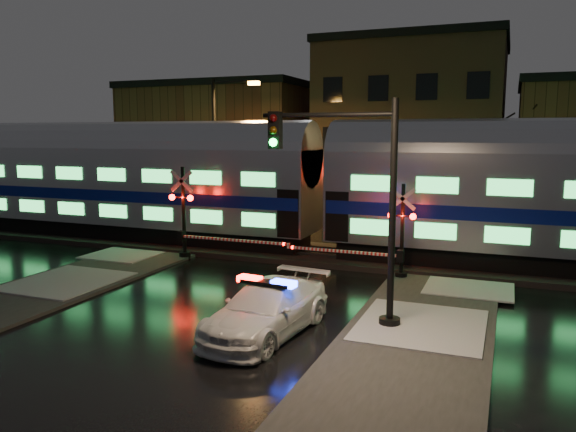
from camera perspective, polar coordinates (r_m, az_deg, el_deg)
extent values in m
plane|color=black|center=(21.41, -2.99, -6.72)|extent=(120.00, 120.00, 0.00)
cube|color=black|center=(25.88, 1.63, -3.78)|extent=(90.00, 4.20, 0.24)
cube|color=#2D2D2D|center=(14.08, 11.53, -14.85)|extent=(4.00, 20.00, 0.12)
cube|color=#523520|center=(46.18, -6.37, 7.00)|extent=(14.00, 10.00, 9.00)
cube|color=brown|center=(41.81, 12.63, 8.43)|extent=(12.00, 11.00, 11.50)
cube|color=black|center=(31.93, -19.21, -0.97)|extent=(24.00, 2.40, 0.80)
cube|color=#B7BAC1|center=(31.66, -19.41, 3.14)|extent=(25.00, 3.05, 3.80)
cube|color=navy|center=(31.70, -19.38, 2.42)|extent=(24.75, 3.09, 0.55)
cube|color=#3ADF60|center=(30.63, -21.21, 0.72)|extent=(21.00, 0.05, 0.62)
cube|color=#3ADF60|center=(30.46, -21.39, 4.08)|extent=(21.00, 0.05, 0.62)
cylinder|color=#B7BAC1|center=(31.56, -19.57, 6.21)|extent=(25.00, 3.05, 3.05)
imported|color=white|center=(15.84, -2.19, -9.46)|extent=(2.55, 5.18, 1.45)
cube|color=black|center=(15.62, -2.20, -6.79)|extent=(1.54, 0.54, 0.10)
cube|color=#FF0C05|center=(15.88, -3.91, -6.40)|extent=(0.70, 0.41, 0.17)
cube|color=#1426FF|center=(15.35, -0.43, -6.90)|extent=(0.70, 0.41, 0.17)
cylinder|color=black|center=(22.18, 11.39, -5.97)|extent=(0.46, 0.46, 0.28)
cylinder|color=black|center=(21.82, 11.52, -1.62)|extent=(0.15, 0.15, 3.70)
sphere|color=#FF0C05|center=(21.62, 10.41, 0.06)|extent=(0.24, 0.24, 0.24)
sphere|color=#FF0C05|center=(21.48, 12.58, -0.06)|extent=(0.24, 0.24, 0.24)
cube|color=white|center=(22.26, 5.47, -3.59)|extent=(4.62, 0.10, 0.10)
cube|color=black|center=(21.75, 11.34, -4.00)|extent=(0.25, 0.30, 0.45)
cylinder|color=black|center=(25.63, -10.43, -3.96)|extent=(0.52, 0.52, 0.31)
cylinder|color=black|center=(25.30, -10.55, 0.27)|extent=(0.17, 0.17, 4.13)
sphere|color=#FF0C05|center=(25.31, -11.70, 1.88)|extent=(0.27, 0.27, 0.27)
sphere|color=#FF0C05|center=(24.81, -9.91, 1.81)|extent=(0.27, 0.27, 0.27)
cube|color=white|center=(23.98, -5.57, -2.45)|extent=(5.16, 0.10, 0.10)
cube|color=black|center=(25.25, -10.79, -2.01)|extent=(0.25, 0.30, 0.45)
cylinder|color=black|center=(16.69, 10.26, -10.68)|extent=(0.61, 0.61, 0.33)
cylinder|color=black|center=(15.95, 10.55, -0.07)|extent=(0.20, 0.20, 6.54)
cylinder|color=black|center=(16.28, 3.93, 10.22)|extent=(3.92, 0.13, 0.13)
cube|color=black|center=(16.66, -1.30, 8.70)|extent=(0.35, 0.31, 1.09)
sphere|color=#0CFF3F|center=(16.52, -1.52, 7.49)|extent=(0.24, 0.24, 0.24)
cylinder|color=black|center=(31.81, -7.47, 5.98)|extent=(0.21, 0.21, 8.55)
cylinder|color=black|center=(31.30, -5.51, 13.41)|extent=(2.57, 0.13, 0.13)
cube|color=orange|center=(30.78, -3.50, 13.32)|extent=(0.59, 0.30, 0.19)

